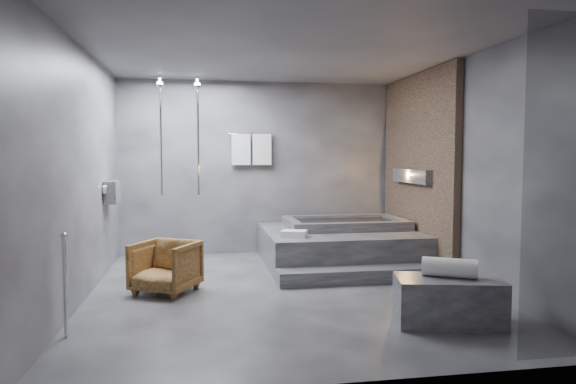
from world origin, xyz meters
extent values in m
plane|color=#2E2E31|center=(0.00, 0.00, 0.00)|extent=(5.00, 5.00, 0.00)
cube|color=#4D4D50|center=(0.00, 0.00, 2.80)|extent=(4.50, 5.00, 0.04)
cube|color=#39393E|center=(0.00, 2.50, 1.40)|extent=(4.50, 0.04, 2.80)
cube|color=#39393E|center=(0.00, -2.50, 1.40)|extent=(4.50, 0.04, 2.80)
cube|color=#39393E|center=(-2.25, 0.00, 1.40)|extent=(0.04, 5.00, 2.80)
cube|color=#39393E|center=(2.25, 0.00, 1.40)|extent=(0.04, 5.00, 2.80)
cube|color=#9B775B|center=(2.19, 1.25, 1.40)|extent=(0.10, 2.40, 2.78)
cube|color=#FF9938|center=(2.11, 1.25, 1.30)|extent=(0.14, 1.20, 0.20)
cube|color=gray|center=(-2.16, 1.40, 1.10)|extent=(0.16, 0.42, 0.30)
imported|color=beige|center=(-2.15, 1.30, 1.05)|extent=(0.08, 0.08, 0.21)
imported|color=beige|center=(-2.15, 1.50, 1.03)|extent=(0.07, 0.07, 0.15)
cylinder|color=silver|center=(-1.00, 2.05, 1.90)|extent=(0.04, 0.04, 1.80)
cylinder|color=silver|center=(-1.55, 2.05, 1.90)|extent=(0.04, 0.04, 1.80)
cylinder|color=silver|center=(-0.15, 2.44, 1.95)|extent=(0.75, 0.02, 0.02)
cube|color=white|center=(-0.32, 2.42, 1.70)|extent=(0.30, 0.06, 0.50)
cube|color=white|center=(0.02, 2.42, 1.70)|extent=(0.30, 0.06, 0.50)
cylinder|color=silver|center=(-2.15, -1.20, 0.45)|extent=(0.04, 0.04, 0.90)
cube|color=black|center=(1.65, -2.45, 1.35)|extent=(0.55, 0.01, 2.60)
cube|color=#333336|center=(1.05, 1.45, 0.25)|extent=(2.20, 2.00, 0.50)
cube|color=#333336|center=(1.05, 0.27, 0.09)|extent=(2.20, 0.36, 0.18)
cube|color=#373739|center=(1.34, -1.42, 0.22)|extent=(1.07, 0.74, 0.44)
imported|color=#472B11|center=(-1.38, 0.18, 0.30)|extent=(0.89, 0.90, 0.61)
cylinder|color=white|center=(1.36, -1.39, 0.53)|extent=(0.53, 0.41, 0.18)
cube|color=silver|center=(0.27, 0.88, 0.54)|extent=(0.40, 0.34, 0.09)
camera|label=1|loc=(-0.97, -5.88, 1.59)|focal=32.00mm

